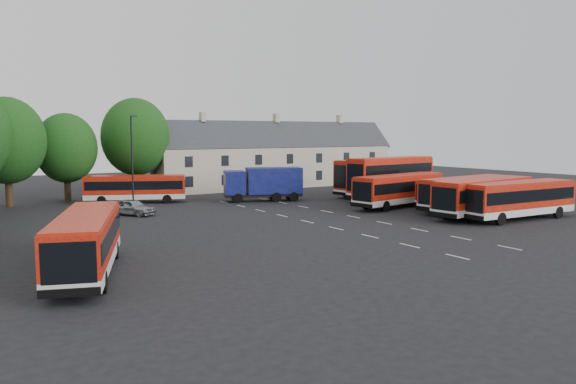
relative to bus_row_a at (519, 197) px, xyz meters
name	(u,v)px	position (x,y,z in m)	size (l,w,h in m)	color
ground	(321,225)	(-15.92, 6.91, -1.98)	(140.00, 140.00, 0.00)	black
lane_markings	(331,219)	(-13.42, 8.91, -1.97)	(5.15, 33.80, 0.01)	beige
treeline	(6,141)	(-36.66, 26.28, 4.71)	(29.92, 32.59, 12.01)	black
terrace_houses	(276,159)	(-1.92, 36.91, 1.88)	(35.70, 7.13, 10.06)	beige
bus_row_a	(519,197)	(0.00, 0.00, 0.00)	(11.74, 3.17, 3.29)	silver
bus_row_b	(484,194)	(-1.06, 2.78, 0.05)	(12.17, 4.04, 3.38)	silver
bus_row_c	(467,191)	(0.51, 6.02, -0.02)	(11.70, 3.78, 3.25)	silver
bus_row_d	(456,190)	(2.15, 8.69, -0.24)	(10.40, 3.47, 2.88)	silver
bus_row_e	(399,188)	(-2.83, 11.69, -0.02)	(11.80, 4.57, 3.26)	silver
bus_dd_south	(391,176)	(0.64, 16.60, 0.73)	(11.81, 4.06, 4.75)	silver
bus_dd_north	(373,175)	(1.66, 20.80, 0.49)	(10.73, 3.42, 4.33)	silver
bus_west	(86,239)	(-35.79, 0.42, -0.04)	(6.30, 11.63, 3.23)	silver
bus_north	(135,186)	(-24.18, 29.23, -0.21)	(10.49, 6.31, 2.94)	silver
box_truck	(264,182)	(-11.78, 23.27, 0.08)	(8.76, 5.32, 3.66)	black
silver_car	(132,207)	(-27.25, 20.48, -1.23)	(1.76, 4.39, 1.49)	#A4A6AC
lamppost	(132,161)	(-26.71, 21.75, 2.84)	(0.62, 0.25, 9.03)	black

